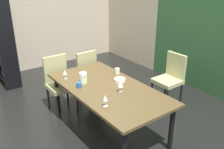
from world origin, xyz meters
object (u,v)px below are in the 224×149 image
Objects in this scene: wine_glass_front at (105,98)px; chair_left_far at (91,73)px; wine_glass_center at (65,72)px; cup_rear at (79,85)px; dining_table at (108,91)px; wine_glass_north at (120,84)px; serving_bowl_west at (120,80)px; display_shelf at (1,41)px; chair_head_far at (171,76)px; cup_right at (117,71)px; chair_left_near at (59,81)px; pitcher_left at (83,78)px.

chair_left_far is at bearing 155.27° from wine_glass_front.
wine_glass_center is 0.43m from cup_rear.
wine_glass_north is (0.23, 0.06, 0.19)m from dining_table.
display_shelf is at bearing -158.99° from serving_bowl_west.
chair_head_far reaches higher than cup_right.
wine_glass_north is at bearing -33.56° from cup_right.
dining_table is 11.66× the size of serving_bowl_west.
chair_left_near is (-1.02, -0.32, -0.11)m from dining_table.
wine_glass_center is (-0.67, -1.79, 0.29)m from chair_head_far.
chair_head_far is at bearing 149.58° from chair_left_near.
cup_rear is (2.54, 0.43, -0.18)m from display_shelf.
chair_left_far is at bearing 31.88° from display_shelf.
chair_left_far is 1.05m from cup_rear.
wine_glass_north is at bearing 107.15° from chair_left_near.
pitcher_left reaches higher than serving_bowl_west.
serving_bowl_west is at bearing 58.10° from pitcher_left.
chair_left_far reaches higher than wine_glass_front.
chair_left_near is 5.70× the size of pitcher_left.
chair_left_far is 0.49× the size of display_shelf.
wine_glass_north reaches higher than cup_rear.
wine_glass_center is 1.10m from wine_glass_front.
cup_rear is (0.42, 0.02, -0.07)m from wine_glass_center.
serving_bowl_west is at bearing 87.45° from chair_head_far.
dining_table is 0.59m from wine_glass_front.
pitcher_left reaches higher than wine_glass_north.
chair_head_far is 1.69m from pitcher_left.
wine_glass_front is (1.45, -0.67, 0.32)m from chair_left_far.
cup_rear is (-0.25, -0.35, 0.11)m from dining_table.
chair_left_far is 5.39× the size of pitcher_left.
pitcher_left is (0.67, 0.11, 0.27)m from chair_left_near.
wine_glass_north is at bearing 25.67° from wine_glass_center.
cup_right is 0.64m from pitcher_left.
display_shelf is 2.17m from wine_glass_center.
chair_head_far is 1.80m from cup_rear.
pitcher_left is at bearing 99.44° from chair_left_near.
wine_glass_north is 0.63m from cup_rear.
display_shelf reaches higher than wine_glass_center.
chair_left_far is 5.30× the size of serving_bowl_west.
chair_left_near is at bearing 173.04° from wine_glass_center.
chair_left_far is at bearing -171.05° from cup_right.
display_shelf is (-1.77, -1.10, 0.42)m from chair_left_far.
display_shelf is (-1.77, -0.46, 0.40)m from chair_left_near.
dining_table is 0.44m from pitcher_left.
pitcher_left is (-0.10, 0.14, 0.05)m from cup_rear.
chair_left_far is 0.95× the size of chair_left_near.
cup_rear is at bearing 88.03° from chair_left_near.
wine_glass_front is at bearing 0.03° from cup_rear.
chair_left_far is 0.99m from serving_bowl_west.
chair_left_far is 6.31× the size of wine_glass_center.
wine_glass_center is 0.84× the size of serving_bowl_west.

